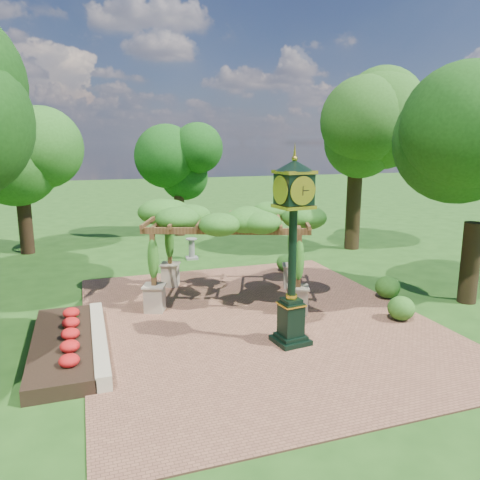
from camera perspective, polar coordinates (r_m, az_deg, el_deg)
name	(u,v)px	position (r m, az deg, el deg)	size (l,w,h in m)	color
ground	(268,332)	(13.62, 3.44, -11.16)	(120.00, 120.00, 0.00)	#1E4714
brick_plaza	(256,319)	(14.47, 1.93, -9.64)	(10.00, 12.00, 0.04)	brown
border_wall	(99,340)	(13.13, -16.78, -11.62)	(0.35, 5.00, 0.40)	#C6B793
flower_bed	(63,346)	(13.16, -20.78, -11.94)	(1.50, 5.00, 0.36)	red
pedestal_clock	(293,236)	(12.04, 6.47, 0.48)	(1.09, 1.09, 4.95)	black
pergola	(228,222)	(15.64, -1.46, 2.26)	(6.07, 4.93, 3.31)	tan
sundial	(192,250)	(21.82, -5.91, -1.21)	(0.58, 0.58, 0.97)	gray
shrub_front	(401,308)	(15.07, 19.06, -7.86)	(0.81, 0.81, 0.73)	#2B611B
shrub_mid	(388,287)	(16.99, 17.55, -5.49)	(0.85, 0.85, 0.76)	#275818
shrub_back	(286,263)	(19.63, 5.62, -2.77)	(0.79, 0.79, 0.71)	#285E1B
tree_west_far	(17,138)	(24.60, -25.50, 11.12)	(3.63, 3.63, 8.05)	#321F13
tree_north	(178,165)	(27.13, -7.55, 9.08)	(3.28, 3.28, 5.97)	#332314
tree_east_far	(358,118)	(24.09, 14.17, 14.25)	(4.36, 4.36, 9.47)	#332413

